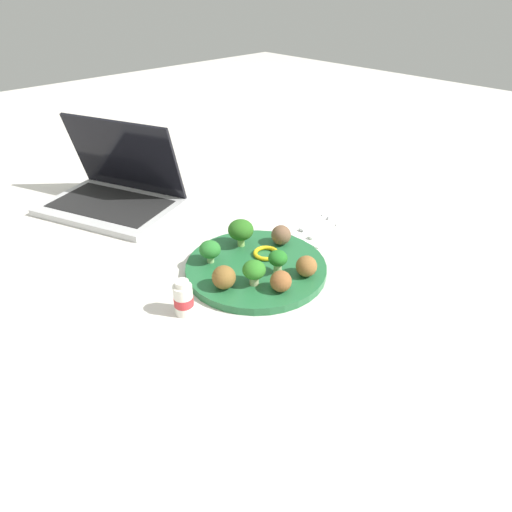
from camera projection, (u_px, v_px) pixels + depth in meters
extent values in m
plane|color=silver|center=(256.00, 271.00, 0.91)|extent=(4.00, 4.00, 0.00)
cylinder|color=#236638|center=(256.00, 268.00, 0.91)|extent=(0.28, 0.28, 0.02)
cylinder|color=#AAB87F|center=(254.00, 281.00, 0.85)|extent=(0.02, 0.02, 0.02)
ellipsoid|color=#2E7823|center=(254.00, 270.00, 0.83)|extent=(0.04, 0.04, 0.03)
cylinder|color=#9BC867|center=(241.00, 242.00, 0.96)|extent=(0.01, 0.01, 0.02)
ellipsoid|color=#2A671D|center=(241.00, 230.00, 0.95)|extent=(0.05, 0.05, 0.04)
cylinder|color=#8FBF75|center=(211.00, 259.00, 0.91)|extent=(0.01, 0.01, 0.01)
ellipsoid|color=#29762C|center=(210.00, 249.00, 0.90)|extent=(0.04, 0.04, 0.03)
cylinder|color=#AAC17E|center=(278.00, 269.00, 0.88)|extent=(0.02, 0.02, 0.02)
ellipsoid|color=#216D21|center=(278.00, 258.00, 0.86)|extent=(0.04, 0.04, 0.03)
sphere|color=brown|center=(281.00, 281.00, 0.82)|extent=(0.04, 0.04, 0.04)
sphere|color=brown|center=(224.00, 277.00, 0.83)|extent=(0.04, 0.04, 0.04)
sphere|color=brown|center=(281.00, 235.00, 0.96)|extent=(0.04, 0.04, 0.04)
sphere|color=brown|center=(306.00, 266.00, 0.86)|extent=(0.04, 0.04, 0.04)
torus|color=yellow|center=(266.00, 253.00, 0.93)|extent=(0.07, 0.07, 0.01)
cube|color=white|center=(323.00, 226.00, 1.07)|extent=(0.17, 0.12, 0.01)
cube|color=silver|center=(313.00, 223.00, 1.07)|extent=(0.09, 0.02, 0.01)
cube|color=silver|center=(328.00, 215.00, 1.11)|extent=(0.03, 0.02, 0.01)
cube|color=white|center=(322.00, 231.00, 1.04)|extent=(0.09, 0.02, 0.01)
cube|color=silver|center=(340.00, 220.00, 1.08)|extent=(0.06, 0.02, 0.01)
cylinder|color=white|center=(184.00, 299.00, 0.79)|extent=(0.03, 0.03, 0.06)
cylinder|color=red|center=(184.00, 301.00, 0.79)|extent=(0.03, 0.03, 0.02)
cylinder|color=silver|center=(182.00, 284.00, 0.77)|extent=(0.02, 0.02, 0.01)
cube|color=#BBBBBB|center=(111.00, 207.00, 1.14)|extent=(0.32, 0.38, 0.02)
cube|color=black|center=(110.00, 204.00, 1.14)|extent=(0.25, 0.32, 0.00)
cube|color=black|center=(126.00, 156.00, 1.15)|extent=(0.17, 0.31, 0.20)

